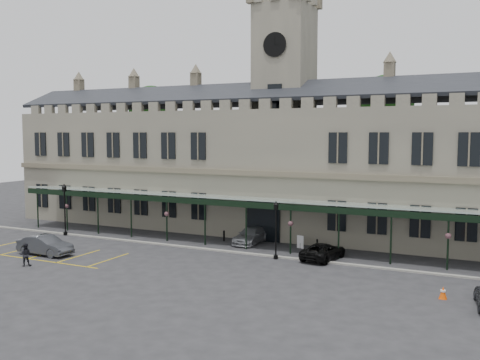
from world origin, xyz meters
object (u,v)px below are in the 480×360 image
at_px(sign_board, 300,242).
at_px(clock_tower, 284,99).
at_px(station_building, 284,167).
at_px(person_a, 40,246).
at_px(car_van, 323,251).
at_px(person_b, 25,255).
at_px(car_left_b, 45,245).
at_px(traffic_cone, 443,293).
at_px(car_taxi, 251,235).
at_px(lamp_post_mid, 276,225).
at_px(lamp_post_left, 65,205).

bearing_deg(sign_board, clock_tower, 134.51).
distance_m(station_building, person_a, 23.56).
xyz_separation_m(car_van, person_b, (-19.30, -11.63, 0.21)).
distance_m(car_left_b, person_b, 3.67).
xyz_separation_m(traffic_cone, sign_board, (-12.32, 9.60, 0.17)).
distance_m(traffic_cone, car_taxi, 19.58).
xyz_separation_m(lamp_post_mid, person_b, (-15.90, -10.14, -1.87)).
xyz_separation_m(lamp_post_mid, traffic_cone, (12.75, -5.06, -2.36)).
distance_m(lamp_post_left, person_b, 12.24).
xyz_separation_m(lamp_post_mid, person_a, (-17.49, -7.24, -1.92)).
bearing_deg(traffic_cone, lamp_post_left, 171.28).
distance_m(lamp_post_left, sign_board, 22.95).
xyz_separation_m(sign_board, car_taxi, (-4.68, 0.10, 0.16)).
relative_size(car_left_b, car_taxi, 0.99).
bearing_deg(person_b, station_building, -157.40).
bearing_deg(car_van, car_left_b, 31.05).
bearing_deg(person_a, car_left_b, 44.68).
relative_size(clock_tower, car_left_b, 5.16).
height_order(lamp_post_mid, car_taxi, lamp_post_mid).
height_order(clock_tower, lamp_post_mid, clock_tower).
bearing_deg(clock_tower, car_left_b, -127.73).
relative_size(sign_board, car_left_b, 0.23).
bearing_deg(car_left_b, person_b, -156.01).
distance_m(station_building, car_taxi, 8.54).
distance_m(traffic_cone, person_a, 30.33).
relative_size(station_building, lamp_post_mid, 13.04).
distance_m(station_building, clock_tower, 6.64).
relative_size(sign_board, car_taxi, 0.23).
relative_size(lamp_post_mid, sign_board, 4.17).
bearing_deg(car_left_b, lamp_post_left, 33.51).
bearing_deg(car_left_b, person_a, 165.40).
distance_m(station_building, lamp_post_mid, 12.09).
bearing_deg(car_taxi, lamp_post_mid, -46.67).
relative_size(clock_tower, traffic_cone, 32.79).
xyz_separation_m(station_building, sign_board, (4.03, -6.38, -5.93)).
xyz_separation_m(car_taxi, person_b, (-11.65, -14.79, 0.15)).
xyz_separation_m(sign_board, car_van, (2.97, -3.06, 0.11)).
distance_m(car_van, person_b, 22.54).
relative_size(traffic_cone, car_van, 0.16).
bearing_deg(clock_tower, car_taxi, -95.80).
xyz_separation_m(station_building, car_van, (7.00, -9.43, -5.82)).
height_order(clock_tower, person_a, clock_tower).
bearing_deg(clock_tower, person_a, -127.28).
bearing_deg(lamp_post_left, car_taxi, 13.88).
bearing_deg(car_van, lamp_post_mid, 32.98).
xyz_separation_m(lamp_post_mid, car_taxi, (-4.25, 4.65, -2.03)).
distance_m(lamp_post_mid, car_taxi, 6.61).
bearing_deg(person_b, car_left_b, -103.45).
relative_size(car_left_b, person_a, 2.99).
relative_size(clock_tower, car_van, 5.32).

